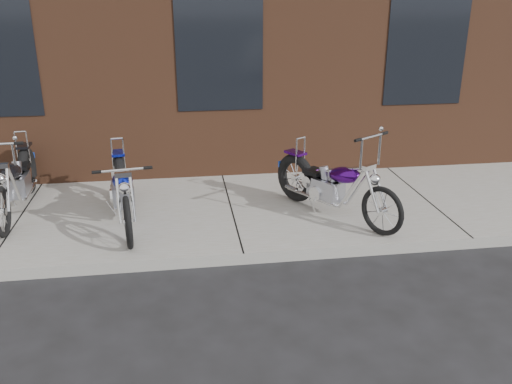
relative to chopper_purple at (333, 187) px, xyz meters
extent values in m
plane|color=#29292C|center=(-1.39, -1.03, -0.57)|extent=(120.00, 120.00, 0.00)
cube|color=gray|center=(-1.39, 0.47, -0.49)|extent=(22.00, 3.00, 0.15)
torus|color=black|center=(-0.31, 0.50, -0.05)|extent=(0.51, 0.70, 0.74)
torus|color=black|center=(0.54, -0.86, -0.08)|extent=(0.41, 0.60, 0.66)
cube|color=#9295A4|center=(0.03, -0.06, -0.06)|extent=(0.46, 0.50, 0.31)
ellipsoid|color=#3B0865|center=(0.18, -0.30, 0.24)|extent=(0.52, 0.62, 0.31)
cube|color=black|center=(-0.11, 0.17, 0.15)|extent=(0.36, 0.37, 0.06)
cylinder|color=silver|center=(0.47, -0.76, 0.18)|extent=(0.19, 0.27, 0.55)
cylinder|color=silver|center=(0.40, -0.65, 0.86)|extent=(0.49, 0.32, 0.03)
cylinder|color=silver|center=(-0.27, 0.43, 0.34)|extent=(0.03, 0.03, 0.49)
cylinder|color=silver|center=(0.02, 0.20, -0.19)|extent=(0.53, 0.81, 0.05)
torus|color=black|center=(-2.98, 0.81, -0.04)|extent=(0.25, 0.76, 0.74)
torus|color=black|center=(-2.75, -0.79, -0.08)|extent=(0.17, 0.67, 0.67)
cube|color=#9295A4|center=(-2.89, 0.16, -0.06)|extent=(0.34, 0.45, 0.31)
ellipsoid|color=#1122C1|center=(-2.85, -0.13, 0.24)|extent=(0.35, 0.60, 0.32)
cube|color=beige|center=(-2.93, 0.42, 0.15)|extent=(0.29, 0.32, 0.06)
cylinder|color=silver|center=(-2.77, -0.67, 0.19)|extent=(0.08, 0.30, 0.56)
cylinder|color=silver|center=(-2.79, -0.54, 0.52)|extent=(0.57, 0.11, 0.03)
cylinder|color=silver|center=(-2.97, 0.73, 0.35)|extent=(0.03, 0.03, 0.50)
cylinder|color=silver|center=(-2.80, 0.40, -0.19)|extent=(0.18, 0.93, 0.05)
torus|color=black|center=(-4.47, 1.41, -0.04)|extent=(0.18, 0.75, 0.75)
cube|color=#9295A4|center=(-4.44, 0.75, -0.05)|extent=(0.31, 0.43, 0.31)
ellipsoid|color=black|center=(-4.43, 0.45, 0.25)|extent=(0.29, 0.58, 0.32)
cube|color=black|center=(-4.45, 1.01, 0.15)|extent=(0.26, 0.30, 0.06)
cylinder|color=silver|center=(-4.46, 1.33, 0.35)|extent=(0.02, 0.02, 0.50)
cylinder|color=silver|center=(-4.33, 0.98, -0.19)|extent=(0.09, 0.93, 0.05)
camera|label=1|loc=(-2.10, -6.91, 2.60)|focal=38.00mm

